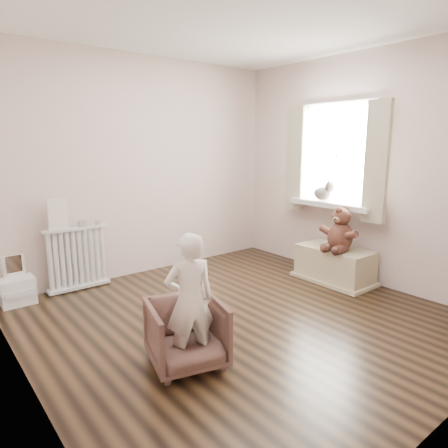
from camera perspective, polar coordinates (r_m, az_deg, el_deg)
floor at (r=3.82m, az=2.51°, el=-13.22°), size 3.60×3.60×0.01m
ceiling at (r=3.61m, az=2.93°, el=27.64°), size 3.60×3.60×0.01m
back_wall at (r=4.97m, az=-11.22°, el=7.91°), size 3.60×0.02×2.60m
left_wall at (r=2.67m, az=-27.87°, el=3.71°), size 0.02×3.60×2.60m
right_wall at (r=4.86m, az=19.04°, el=7.41°), size 0.02×3.60×2.60m
window at (r=4.98m, az=15.97°, el=9.42°), size 0.03×0.90×1.10m
window_sill at (r=4.96m, az=14.99°, el=2.73°), size 0.22×1.10×0.06m
curtain_left at (r=4.58m, az=20.96°, el=8.19°), size 0.06×0.26×1.30m
curtain_right at (r=5.25m, az=10.12°, el=9.12°), size 0.06×0.26×1.30m
radiator at (r=4.66m, az=-20.26°, el=-4.22°), size 0.67×0.13×0.70m
paper_doll at (r=4.51m, az=-22.67°, el=1.36°), size 0.20×0.02×0.33m
tin_a at (r=4.61m, az=-19.50°, el=0.07°), size 0.10×0.10×0.06m
tin_b at (r=4.67m, az=-17.46°, el=0.25°), size 0.08×0.08×0.04m
toy_vanity at (r=4.52m, az=-27.58°, el=-6.84°), size 0.32×0.23×0.50m
armchair at (r=3.01m, az=-5.39°, el=-15.30°), size 0.64×0.65×0.49m
child at (r=2.86m, az=-4.93°, el=-10.87°), size 0.41×0.32×0.98m
toy_bench at (r=4.87m, az=15.49°, el=-5.56°), size 0.45×0.85×0.40m
teddy_bear at (r=4.66m, az=16.36°, el=-0.41°), size 0.42×0.33×0.50m
plush_cat at (r=5.01m, az=13.94°, el=4.36°), size 0.19×0.30×0.25m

